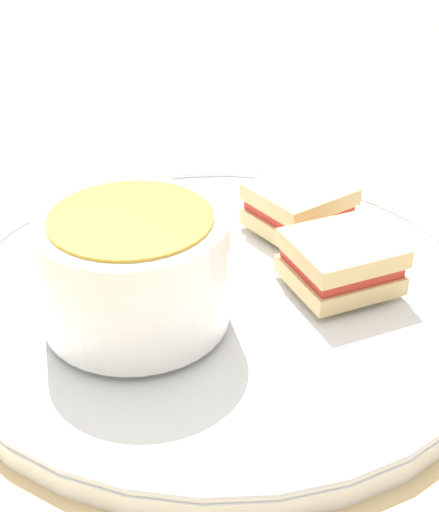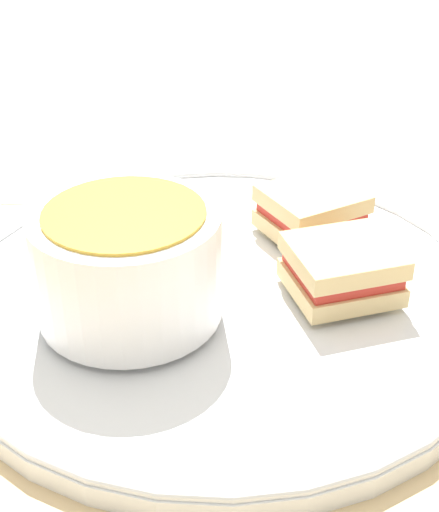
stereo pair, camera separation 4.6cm
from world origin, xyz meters
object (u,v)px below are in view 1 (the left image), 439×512
at_px(soup_bowl, 134,268).
at_px(spoon, 82,257).
at_px(sandwich_half_near, 341,261).
at_px(sandwich_half_far, 299,206).

distance_m(soup_bowl, spoon, 0.08).
distance_m(soup_bowl, sandwich_half_near, 0.14).
distance_m(soup_bowl, sandwich_half_far, 0.16).
bearing_deg(sandwich_half_far, soup_bowl, 37.84).
bearing_deg(spoon, sandwich_half_far, 142.77).
xyz_separation_m(soup_bowl, sandwich_half_far, (-0.12, -0.10, -0.02)).
bearing_deg(sandwich_half_near, soup_bowl, 7.76).
bearing_deg(soup_bowl, sandwich_half_near, -172.24).
height_order(spoon, sandwich_half_near, sandwich_half_near).
distance_m(sandwich_half_near, sandwich_half_far, 0.08).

